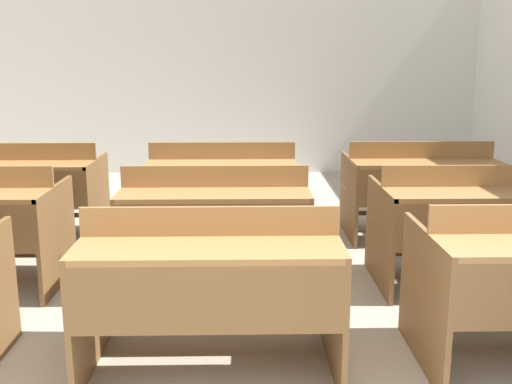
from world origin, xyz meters
name	(u,v)px	position (x,y,z in m)	size (l,w,h in m)	color
wall_back	(231,66)	(0.00, 7.13, 1.43)	(6.67, 0.06, 2.86)	silver
bench_front_center	(211,283)	(-0.01, 1.73, 0.46)	(1.24, 0.77, 0.84)	brown
bench_second_center	(215,222)	(-0.03, 2.85, 0.46)	(1.24, 0.77, 0.84)	brown
bench_second_right	(471,221)	(1.68, 2.84, 0.46)	(1.24, 0.77, 0.84)	brown
bench_third_left	(25,188)	(-1.70, 3.98, 0.46)	(1.24, 0.77, 0.84)	brown
bench_third_center	(222,187)	(-0.03, 3.99, 0.46)	(1.24, 0.77, 0.84)	brown
bench_third_right	(420,185)	(1.68, 4.00, 0.46)	(1.24, 0.77, 0.84)	brown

